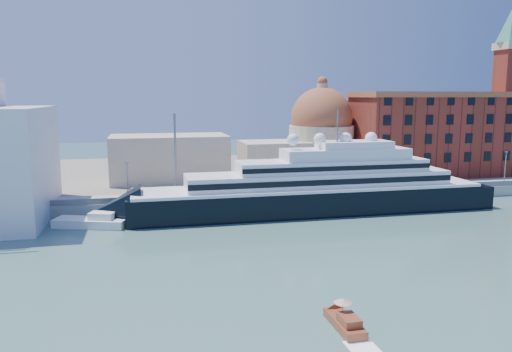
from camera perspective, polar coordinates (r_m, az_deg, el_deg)
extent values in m
plane|color=#355C5C|center=(81.85, 6.86, -8.05)|extent=(400.00, 400.00, 0.00)
cube|color=gray|center=(113.12, 1.07, -2.52)|extent=(180.00, 10.00, 2.50)
cube|color=slate|center=(152.66, -2.63, 0.42)|extent=(260.00, 72.00, 2.00)
cube|color=slate|center=(108.48, 1.65, -2.03)|extent=(180.00, 0.10, 1.20)
cube|color=black|center=(104.53, 6.17, -3.07)|extent=(74.10, 11.40, 6.17)
cone|color=black|center=(99.15, -15.69, -4.03)|extent=(9.50, 11.40, 11.40)
cube|color=black|center=(121.62, 22.93, -2.11)|extent=(5.70, 10.45, 5.70)
cube|color=white|center=(103.88, 6.20, -1.28)|extent=(72.20, 11.59, 0.57)
cube|color=white|center=(104.21, 7.21, -0.31)|extent=(55.10, 9.50, 2.85)
cube|color=black|center=(99.83, 8.14, -0.74)|extent=(55.10, 0.15, 1.14)
cube|color=white|center=(104.82, 8.70, 1.18)|extent=(39.90, 8.55, 2.47)
cube|color=white|center=(105.60, 10.17, 2.50)|extent=(26.60, 7.60, 2.28)
cube|color=white|center=(106.16, 11.15, 3.54)|extent=(15.20, 6.65, 1.52)
cylinder|color=slate|center=(104.37, 9.30, 5.70)|extent=(0.28, 0.28, 6.65)
sphere|color=white|center=(101.38, 4.26, 4.18)|extent=(2.47, 2.47, 2.47)
sphere|color=white|center=(103.19, 7.30, 4.22)|extent=(2.47, 2.47, 2.47)
sphere|color=white|center=(105.29, 10.22, 4.25)|extent=(2.47, 2.47, 2.47)
sphere|color=white|center=(107.64, 13.02, 4.26)|extent=(2.47, 2.47, 2.47)
cube|color=white|center=(98.18, -18.35, -5.14)|extent=(14.14, 8.60, 1.79)
cube|color=white|center=(96.94, -17.19, -4.38)|extent=(5.14, 4.10, 1.34)
cube|color=maroon|center=(55.39, 10.08, -16.34)|extent=(2.31, 6.68, 1.11)
cube|color=maroon|center=(54.08, 10.60, -15.91)|extent=(1.81, 2.79, 0.89)
cylinder|color=slate|center=(55.27, 9.88, -14.81)|extent=(0.07, 0.07, 1.77)
cone|color=red|center=(54.88, 9.91, -13.86)|extent=(1.99, 1.99, 0.44)
cube|color=maroon|center=(148.57, 19.24, 4.34)|extent=(42.00, 18.00, 22.00)
cube|color=brown|center=(148.16, 19.47, 8.77)|extent=(43.00, 19.00, 1.50)
cube|color=maroon|center=(162.25, 26.61, 6.55)|extent=(6.00, 6.00, 35.00)
cube|color=beige|center=(162.78, 27.09, 13.06)|extent=(7.00, 7.00, 2.00)
cone|color=#397E66|center=(163.41, 27.25, 15.15)|extent=(8.40, 8.40, 10.00)
cylinder|color=beige|center=(141.06, 7.43, 2.91)|extent=(18.00, 18.00, 14.00)
sphere|color=brown|center=(140.39, 7.51, 6.57)|extent=(17.00, 17.00, 17.00)
cylinder|color=beige|center=(140.27, 7.58, 9.83)|extent=(3.00, 3.00, 3.00)
cube|color=beige|center=(135.18, 2.13, 1.86)|extent=(18.00, 14.00, 10.00)
cube|color=beige|center=(132.68, -9.87, 2.03)|extent=(30.00, 16.00, 12.00)
cylinder|color=slate|center=(106.05, -14.45, -0.71)|extent=(0.24, 0.24, 8.00)
cube|color=slate|center=(105.45, -14.54, 1.49)|extent=(0.80, 0.30, 0.25)
cylinder|color=slate|center=(109.31, 1.46, -0.13)|extent=(0.24, 0.24, 8.00)
cube|color=slate|center=(108.72, 1.47, 2.00)|extent=(0.80, 0.30, 0.25)
cylinder|color=slate|center=(120.21, 15.45, 0.38)|extent=(0.24, 0.24, 8.00)
cube|color=slate|center=(119.68, 15.54, 2.33)|extent=(0.80, 0.30, 0.25)
cylinder|color=slate|center=(136.93, 26.59, 0.78)|extent=(0.24, 0.24, 8.00)
cube|color=slate|center=(136.47, 26.71, 2.48)|extent=(0.80, 0.30, 0.25)
cylinder|color=slate|center=(107.48, -9.20, 2.29)|extent=(0.50, 0.50, 18.00)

